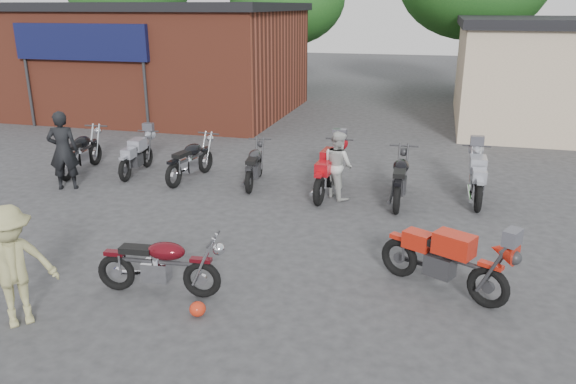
% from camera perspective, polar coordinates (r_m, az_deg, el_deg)
% --- Properties ---
extents(ground, '(90.00, 90.00, 0.00)m').
position_cam_1_polar(ground, '(8.74, -5.70, -10.20)').
color(ground, '#2F2F32').
extents(brick_building, '(12.00, 8.00, 4.00)m').
position_cam_1_polar(brick_building, '(24.31, -14.54, 12.75)').
color(brick_building, brown).
rests_on(brick_building, ground).
extents(tree_0, '(6.56, 6.56, 8.20)m').
position_cam_1_polar(tree_0, '(33.64, -15.80, 17.67)').
color(tree_0, '#114316').
rests_on(tree_0, ground).
extents(tree_1, '(5.92, 5.92, 7.40)m').
position_cam_1_polar(tree_1, '(30.18, -0.06, 17.55)').
color(tree_1, '#114316').
rests_on(tree_1, ground).
extents(tree_2, '(7.04, 7.04, 8.80)m').
position_cam_1_polar(tree_2, '(29.18, 18.20, 18.03)').
color(tree_2, '#114316').
rests_on(tree_2, ground).
extents(vintage_motorcycle, '(1.92, 0.79, 1.09)m').
position_cam_1_polar(vintage_motorcycle, '(8.66, -12.87, -6.87)').
color(vintage_motorcycle, '#4B0910').
rests_on(vintage_motorcycle, ground).
extents(sportbike, '(2.12, 1.54, 1.18)m').
position_cam_1_polar(sportbike, '(8.81, 15.69, -6.31)').
color(sportbike, red).
rests_on(sportbike, ground).
extents(helmet, '(0.30, 0.30, 0.22)m').
position_cam_1_polar(helmet, '(8.18, -9.17, -11.65)').
color(helmet, '#B32913').
rests_on(helmet, ground).
extents(person_dark, '(0.81, 0.69, 1.87)m').
position_cam_1_polar(person_dark, '(14.21, -21.88, 3.93)').
color(person_dark, black).
rests_on(person_dark, ground).
extents(person_light, '(0.95, 0.94, 1.54)m').
position_cam_1_polar(person_light, '(12.65, 5.09, 2.76)').
color(person_light, '#B5B5B0').
rests_on(person_light, ground).
extents(person_tan, '(1.23, 1.25, 1.72)m').
position_cam_1_polar(person_tan, '(8.41, -26.20, -6.80)').
color(person_tan, '#99935E').
rests_on(person_tan, ground).
extents(row_bike_0, '(0.86, 2.09, 1.18)m').
position_cam_1_polar(row_bike_0, '(15.60, -20.32, 4.00)').
color(row_bike_0, black).
rests_on(row_bike_0, ground).
extents(row_bike_1, '(0.77, 1.90, 1.08)m').
position_cam_1_polar(row_bike_1, '(15.03, -15.15, 3.79)').
color(row_bike_1, '#91929E').
rests_on(row_bike_1, ground).
extents(row_bike_2, '(0.95, 2.04, 1.14)m').
position_cam_1_polar(row_bike_2, '(14.20, -9.87, 3.46)').
color(row_bike_2, black).
rests_on(row_bike_2, ground).
extents(row_bike_3, '(0.85, 1.91, 1.07)m').
position_cam_1_polar(row_bike_3, '(13.65, -3.43, 2.94)').
color(row_bike_3, '#252528').
rests_on(row_bike_3, ground).
extents(row_bike_4, '(0.84, 2.18, 1.24)m').
position_cam_1_polar(row_bike_4, '(12.90, 4.18, 2.39)').
color(row_bike_4, '#B50F18').
rests_on(row_bike_4, ground).
extents(row_bike_5, '(0.70, 2.08, 1.20)m').
position_cam_1_polar(row_bike_5, '(12.60, 11.33, 1.60)').
color(row_bike_5, black).
rests_on(row_bike_5, ground).
extents(row_bike_6, '(0.69, 2.04, 1.18)m').
position_cam_1_polar(row_bike_6, '(13.14, 18.67, 1.62)').
color(row_bike_6, '#9799A4').
rests_on(row_bike_6, ground).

